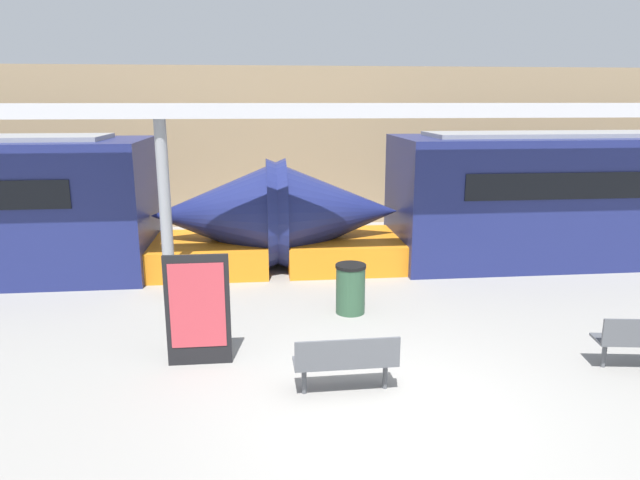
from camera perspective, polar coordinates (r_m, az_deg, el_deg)
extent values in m
plane|color=gray|center=(7.83, 6.73, -16.69)|extent=(60.00, 60.00, 0.00)
cube|color=#9E8460|center=(18.52, -1.18, 9.28)|extent=(56.00, 0.20, 5.00)
cone|color=navy|center=(13.84, 1.30, 2.79)|extent=(3.19, 2.63, 2.63)
cube|color=orange|center=(14.10, 2.50, -1.05)|extent=(2.87, 2.46, 0.70)
cone|color=navy|center=(13.76, -10.05, 2.52)|extent=(3.19, 2.63, 2.63)
cube|color=orange|center=(14.01, -11.12, -1.40)|extent=(2.87, 2.46, 0.70)
cube|color=#4C4F54|center=(8.08, 2.53, -12.04)|extent=(1.44, 0.47, 0.04)
cube|color=#4C4F54|center=(7.81, 2.80, -11.24)|extent=(1.44, 0.06, 0.39)
cylinder|color=#4C4F54|center=(8.11, -1.61, -13.74)|extent=(0.07, 0.07, 0.42)
cylinder|color=#4C4F54|center=(8.29, 6.54, -13.19)|extent=(0.07, 0.07, 0.42)
cylinder|color=#4C4F54|center=(9.84, 26.53, -10.15)|extent=(0.07, 0.07, 0.42)
cylinder|color=#2D5138|center=(10.89, 3.06, -5.03)|extent=(0.55, 0.55, 0.90)
cylinder|color=black|center=(10.75, 3.10, -2.62)|extent=(0.58, 0.58, 0.06)
cube|color=black|center=(8.87, -12.11, -6.90)|extent=(0.97, 0.06, 1.75)
cube|color=#B73842|center=(8.80, -12.16, -6.45)|extent=(0.82, 0.01, 1.33)
cylinder|color=gray|center=(11.56, -15.19, 2.61)|extent=(0.23, 0.23, 3.63)
cube|color=#B7B7BC|center=(11.36, -15.82, 12.31)|extent=(28.00, 0.60, 0.28)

